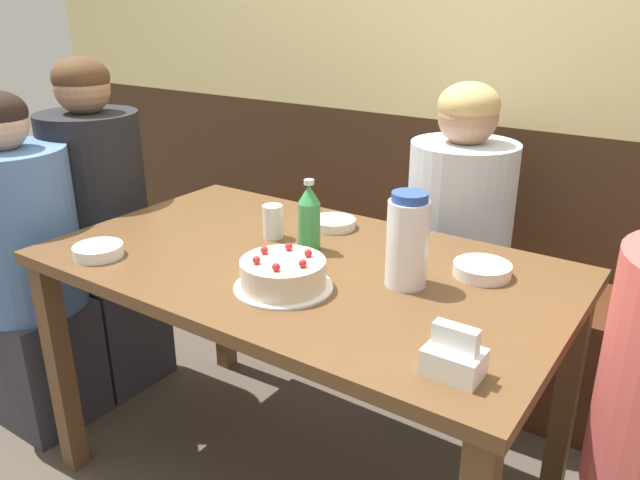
% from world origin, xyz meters
% --- Properties ---
extents(ground_plane, '(12.00, 12.00, 0.00)m').
position_xyz_m(ground_plane, '(0.00, 0.00, 0.00)').
color(ground_plane, '#4C4238').
extents(back_wall, '(4.80, 0.04, 2.50)m').
position_xyz_m(back_wall, '(0.00, 1.05, 1.25)').
color(back_wall, '#3D2819').
rests_on(back_wall, ground_plane).
extents(bench_seat, '(1.97, 0.38, 0.47)m').
position_xyz_m(bench_seat, '(0.00, 0.83, 0.23)').
color(bench_seat, '#472314').
rests_on(bench_seat, ground_plane).
extents(dining_table, '(1.43, 0.83, 0.76)m').
position_xyz_m(dining_table, '(0.00, 0.00, 0.67)').
color(dining_table, brown).
rests_on(dining_table, ground_plane).
extents(birthday_cake, '(0.25, 0.25, 0.09)m').
position_xyz_m(birthday_cake, '(0.06, -0.17, 0.80)').
color(birthday_cake, white).
rests_on(birthday_cake, dining_table).
extents(water_pitcher, '(0.10, 0.10, 0.24)m').
position_xyz_m(water_pitcher, '(0.30, 0.02, 0.88)').
color(water_pitcher, white).
rests_on(water_pitcher, dining_table).
extents(soju_bottle, '(0.06, 0.06, 0.21)m').
position_xyz_m(soju_bottle, '(-0.03, 0.08, 0.86)').
color(soju_bottle, '#388E4C').
rests_on(soju_bottle, dining_table).
extents(napkin_holder, '(0.11, 0.08, 0.11)m').
position_xyz_m(napkin_holder, '(0.56, -0.29, 0.80)').
color(napkin_holder, white).
rests_on(napkin_holder, dining_table).
extents(bowl_soup_white, '(0.14, 0.14, 0.03)m').
position_xyz_m(bowl_soup_white, '(-0.49, -0.30, 0.78)').
color(bowl_soup_white, white).
rests_on(bowl_soup_white, dining_table).
extents(bowl_rice_small, '(0.14, 0.14, 0.03)m').
position_xyz_m(bowl_rice_small, '(-0.07, 0.27, 0.78)').
color(bowl_rice_small, white).
rests_on(bowl_rice_small, dining_table).
extents(bowl_side_dish, '(0.15, 0.15, 0.03)m').
position_xyz_m(bowl_side_dish, '(0.44, 0.18, 0.78)').
color(bowl_side_dish, white).
rests_on(bowl_side_dish, dining_table).
extents(glass_water_tall, '(0.06, 0.06, 0.10)m').
position_xyz_m(glass_water_tall, '(-0.18, 0.10, 0.81)').
color(glass_water_tall, silver).
rests_on(glass_water_tall, dining_table).
extents(person_pale_blue_shirt, '(0.35, 0.35, 1.25)m').
position_xyz_m(person_pale_blue_shirt, '(-0.97, 0.06, 0.61)').
color(person_pale_blue_shirt, '#33333D').
rests_on(person_pale_blue_shirt, ground_plane).
extents(person_grey_tee, '(0.37, 0.37, 1.18)m').
position_xyz_m(person_grey_tee, '(-0.97, -0.25, 0.58)').
color(person_grey_tee, '#33333D').
rests_on(person_grey_tee, ground_plane).
extents(person_dark_striped, '(0.36, 0.36, 1.19)m').
position_xyz_m(person_dark_striped, '(0.18, 0.68, 0.59)').
color(person_dark_striped, '#33333D').
rests_on(person_dark_striped, ground_plane).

